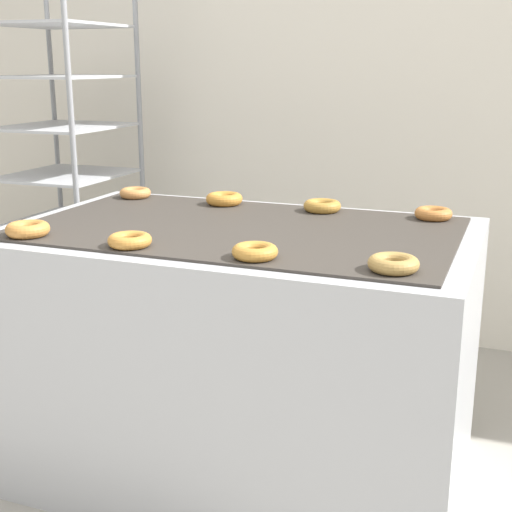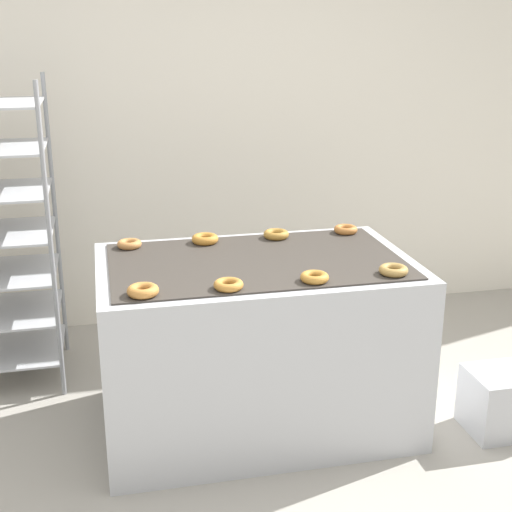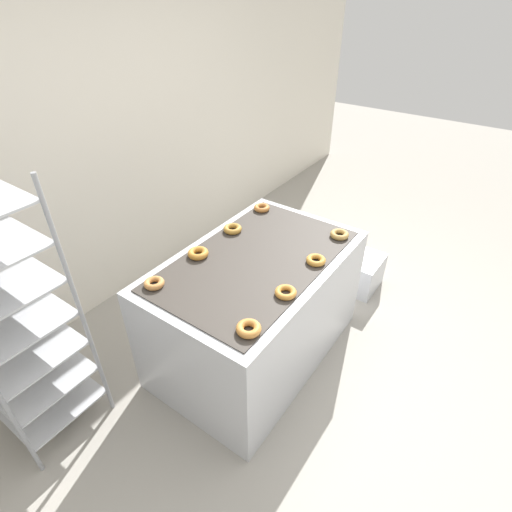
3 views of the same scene
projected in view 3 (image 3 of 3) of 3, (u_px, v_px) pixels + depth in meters
name	position (u px, v px, depth m)	size (l,w,h in m)	color
ground_plane	(342.00, 396.00, 2.68)	(14.00, 14.00, 0.00)	#9E998E
wall_back	(96.00, 130.00, 2.88)	(8.00, 0.05, 2.80)	silver
fryer_machine	(256.00, 308.00, 2.77)	(1.45, 0.92, 0.84)	#B7BABF
baking_rack_cart	(8.00, 319.00, 2.10)	(0.52, 0.58, 1.63)	gray
glaze_bin	(362.00, 273.00, 3.54)	(0.37, 0.29, 0.31)	#B7BABF
donut_near_left	(249.00, 329.00, 2.00)	(0.13, 0.13, 0.04)	#BC7A36
donut_near_midleft	(286.00, 292.00, 2.23)	(0.12, 0.12, 0.04)	#BD7D32
donut_near_midright	(316.00, 260.00, 2.48)	(0.12, 0.12, 0.04)	#B97E31
donut_near_right	(339.00, 234.00, 2.73)	(0.13, 0.13, 0.04)	#A57F40
donut_far_left	(154.00, 283.00, 2.29)	(0.12, 0.12, 0.04)	#BA7A3F
donut_far_midleft	(198.00, 253.00, 2.54)	(0.13, 0.13, 0.04)	#BB792C
donut_far_midright	(233.00, 229.00, 2.79)	(0.13, 0.13, 0.04)	#A7772F
donut_far_right	(262.00, 208.00, 3.05)	(0.12, 0.12, 0.04)	#B36D32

